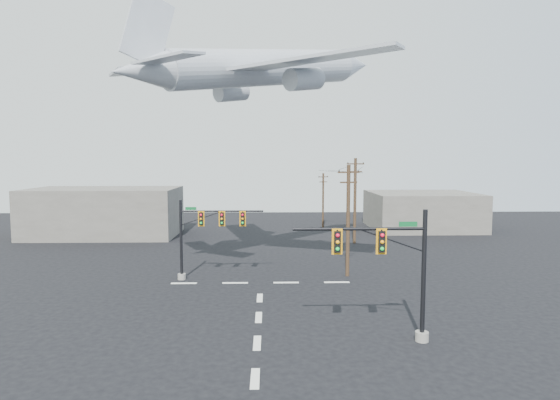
{
  "coord_description": "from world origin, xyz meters",
  "views": [
    {
      "loc": [
        0.59,
        -23.97,
        9.76
      ],
      "look_at": [
        1.34,
        5.0,
        7.16
      ],
      "focal_mm": 30.0,
      "sensor_mm": 36.0,
      "label": 1
    }
  ],
  "objects_px": {
    "signal_mast_far": "(202,234)",
    "utility_pole_b": "(355,199)",
    "utility_pole_c": "(323,199)",
    "airliner": "(266,69)",
    "signal_mast_near": "(395,271)",
    "utility_pole_a": "(348,218)"
  },
  "relations": [
    {
      "from": "signal_mast_far",
      "to": "utility_pole_b",
      "type": "bearing_deg",
      "value": 45.89
    },
    {
      "from": "signal_mast_near",
      "to": "airliner",
      "type": "height_order",
      "value": "airliner"
    },
    {
      "from": "utility_pole_c",
      "to": "signal_mast_far",
      "type": "bearing_deg",
      "value": -140.0
    },
    {
      "from": "signal_mast_near",
      "to": "signal_mast_far",
      "type": "height_order",
      "value": "signal_mast_near"
    },
    {
      "from": "airliner",
      "to": "signal_mast_far",
      "type": "bearing_deg",
      "value": 170.89
    },
    {
      "from": "signal_mast_far",
      "to": "signal_mast_near",
      "type": "bearing_deg",
      "value": -47.69
    },
    {
      "from": "utility_pole_a",
      "to": "utility_pole_c",
      "type": "xyz_separation_m",
      "value": [
        1.14,
        27.07,
        -0.81
      ]
    },
    {
      "from": "utility_pole_a",
      "to": "utility_pole_b",
      "type": "bearing_deg",
      "value": 67.58
    },
    {
      "from": "utility_pole_b",
      "to": "airliner",
      "type": "distance_m",
      "value": 20.16
    },
    {
      "from": "utility_pole_c",
      "to": "airliner",
      "type": "bearing_deg",
      "value": -132.57
    },
    {
      "from": "signal_mast_far",
      "to": "utility_pole_a",
      "type": "height_order",
      "value": "utility_pole_a"
    },
    {
      "from": "utility_pole_a",
      "to": "signal_mast_far",
      "type": "bearing_deg",
      "value": 174.25
    },
    {
      "from": "signal_mast_near",
      "to": "utility_pole_a",
      "type": "xyz_separation_m",
      "value": [
        -0.11,
        14.01,
        0.99
      ]
    },
    {
      "from": "signal_mast_far",
      "to": "utility_pole_c",
      "type": "distance_m",
      "value": 30.79
    },
    {
      "from": "utility_pole_a",
      "to": "airliner",
      "type": "distance_m",
      "value": 14.36
    },
    {
      "from": "signal_mast_far",
      "to": "airliner",
      "type": "distance_m",
      "value": 14.92
    },
    {
      "from": "signal_mast_far",
      "to": "utility_pole_c",
      "type": "relative_size",
      "value": 0.9
    },
    {
      "from": "signal_mast_near",
      "to": "utility_pole_b",
      "type": "distance_m",
      "value": 29.09
    },
    {
      "from": "utility_pole_c",
      "to": "airliner",
      "type": "height_order",
      "value": "airliner"
    },
    {
      "from": "signal_mast_far",
      "to": "utility_pole_a",
      "type": "xyz_separation_m",
      "value": [
        11.88,
        0.83,
        1.15
      ]
    },
    {
      "from": "signal_mast_near",
      "to": "signal_mast_far",
      "type": "bearing_deg",
      "value": 132.31
    },
    {
      "from": "signal_mast_far",
      "to": "utility_pole_b",
      "type": "relative_size",
      "value": 0.71
    }
  ]
}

